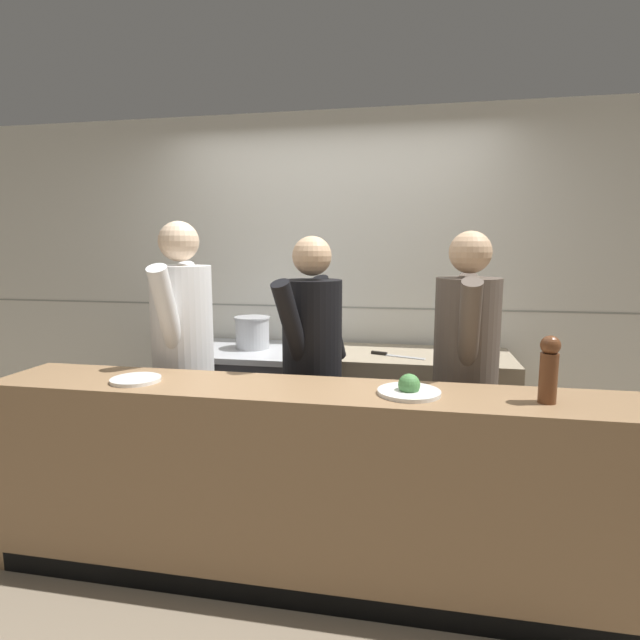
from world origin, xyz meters
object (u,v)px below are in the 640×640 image
(oven_range, at_px, (252,407))
(chef_sous, at_px, (312,367))
(chefs_knife, at_px, (393,355))
(chef_line, at_px, (465,371))
(plated_dish_main, at_px, (136,380))
(chef_head_cook, at_px, (183,354))
(pepper_mill, at_px, (549,368))
(stock_pot, at_px, (252,332))
(plated_dish_appetiser, at_px, (409,389))
(mixing_bowl_steel, at_px, (461,348))

(oven_range, relative_size, chef_sous, 0.63)
(chef_sous, bearing_deg, chefs_knife, 71.78)
(chef_line, bearing_deg, chef_sous, -175.94)
(plated_dish_main, xyz_separation_m, chef_head_cook, (-0.03, 0.56, 0.01))
(chef_sous, bearing_deg, pepper_mill, -7.82)
(oven_range, bearing_deg, stock_pot, 60.07)
(plated_dish_main, height_order, plated_dish_appetiser, plated_dish_appetiser)
(mixing_bowl_steel, xyz_separation_m, chef_sous, (-0.88, -0.71, 0.00))
(oven_range, relative_size, mixing_bowl_steel, 3.71)
(chef_head_cook, height_order, chef_line, chef_head_cook)
(chefs_knife, bearing_deg, mixing_bowl_steel, 18.28)
(mixing_bowl_steel, bearing_deg, chef_head_cook, -155.87)
(stock_pot, distance_m, chefs_knife, 1.03)
(plated_dish_main, height_order, pepper_mill, pepper_mill)
(chefs_knife, height_order, plated_dish_main, plated_dish_main)
(mixing_bowl_steel, bearing_deg, oven_range, -178.04)
(mixing_bowl_steel, relative_size, chef_head_cook, 0.16)
(plated_dish_main, bearing_deg, chef_sous, 38.31)
(plated_dish_main, xyz_separation_m, plated_dish_appetiser, (1.30, 0.03, 0.01))
(pepper_mill, bearing_deg, chef_sous, 152.83)
(pepper_mill, relative_size, chef_line, 0.17)
(plated_dish_appetiser, distance_m, chef_head_cook, 1.43)
(mixing_bowl_steel, distance_m, chef_line, 0.70)
(stock_pot, relative_size, pepper_mill, 0.90)
(plated_dish_main, distance_m, chef_sous, 0.96)
(stock_pot, distance_m, chef_head_cook, 0.73)
(stock_pot, bearing_deg, plated_dish_appetiser, -47.41)
(oven_range, relative_size, plated_dish_appetiser, 3.80)
(plated_dish_appetiser, bearing_deg, plated_dish_main, -178.53)
(oven_range, height_order, mixing_bowl_steel, mixing_bowl_steel)
(mixing_bowl_steel, height_order, chefs_knife, mixing_bowl_steel)
(pepper_mill, xyz_separation_m, chef_line, (-0.27, 0.59, -0.17))
(chef_head_cook, bearing_deg, oven_range, 69.13)
(chefs_knife, bearing_deg, chef_head_cook, -153.81)
(mixing_bowl_steel, bearing_deg, chef_line, -92.97)
(chefs_knife, height_order, plated_dish_appetiser, plated_dish_appetiser)
(chef_head_cook, distance_m, chef_sous, 0.78)
(chef_head_cook, bearing_deg, plated_dish_appetiser, -27.51)
(stock_pot, relative_size, chefs_knife, 0.71)
(oven_range, xyz_separation_m, chefs_knife, (1.02, -0.10, 0.45))
(stock_pot, distance_m, pepper_mill, 2.11)
(oven_range, distance_m, plated_dish_appetiser, 1.76)
(oven_range, distance_m, chefs_knife, 1.12)
(chefs_knife, distance_m, plated_dish_main, 1.65)
(plated_dish_main, xyz_separation_m, pepper_mill, (1.87, 0.02, 0.14))
(stock_pot, xyz_separation_m, chef_line, (1.43, -0.66, -0.06))
(plated_dish_main, xyz_separation_m, chef_sous, (0.75, 0.59, -0.04))
(pepper_mill, bearing_deg, stock_pot, 143.70)
(oven_range, distance_m, mixing_bowl_steel, 1.55)
(stock_pot, distance_m, chef_sous, 0.89)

